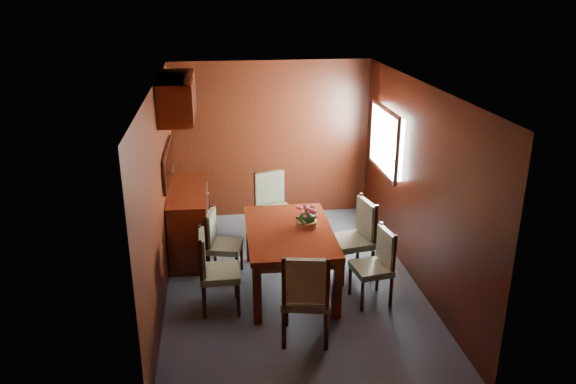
{
  "coord_description": "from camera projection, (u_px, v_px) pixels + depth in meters",
  "views": [
    {
      "loc": [
        -0.84,
        -6.02,
        3.42
      ],
      "look_at": [
        0.0,
        0.35,
        1.05
      ],
      "focal_mm": 35.0,
      "sensor_mm": 36.0,
      "label": 1
    }
  ],
  "objects": [
    {
      "name": "chair_foot",
      "position": [
        273.0,
        203.0,
        7.83
      ],
      "size": [
        0.6,
        0.59,
        1.01
      ],
      "rotation": [
        0.0,
        0.0,
        3.48
      ],
      "color": "black",
      "rests_on": "ground"
    },
    {
      "name": "sideboard",
      "position": [
        189.0,
        221.0,
        7.51
      ],
      "size": [
        0.48,
        1.4,
        0.9
      ],
      "primitive_type": "cube",
      "color": "black",
      "rests_on": "ground"
    },
    {
      "name": "chair_left_far",
      "position": [
        219.0,
        240.0,
        6.87
      ],
      "size": [
        0.48,
        0.49,
        0.88
      ],
      "rotation": [
        0.0,
        0.0,
        -1.78
      ],
      "color": "black",
      "rests_on": "ground"
    },
    {
      "name": "chair_left_near",
      "position": [
        213.0,
        267.0,
        6.14
      ],
      "size": [
        0.44,
        0.46,
        0.94
      ],
      "rotation": [
        0.0,
        0.0,
        -1.55
      ],
      "color": "black",
      "rests_on": "ground"
    },
    {
      "name": "chair_right_near",
      "position": [
        377.0,
        262.0,
        6.33
      ],
      "size": [
        0.46,
        0.47,
        0.88
      ],
      "rotation": [
        0.0,
        0.0,
        1.72
      ],
      "color": "black",
      "rests_on": "ground"
    },
    {
      "name": "room_shell",
      "position": [
        279.0,
        147.0,
        6.62
      ],
      "size": [
        3.06,
        4.52,
        2.41
      ],
      "color": "black",
      "rests_on": "ground"
    },
    {
      "name": "chair_right_far",
      "position": [
        357.0,
        234.0,
        6.88
      ],
      "size": [
        0.54,
        0.55,
        1.0
      ],
      "rotation": [
        0.0,
        0.0,
        1.77
      ],
      "color": "black",
      "rests_on": "ground"
    },
    {
      "name": "dining_table",
      "position": [
        289.0,
        238.0,
        6.57
      ],
      "size": [
        1.02,
        1.61,
        0.75
      ],
      "rotation": [
        0.0,
        0.0,
        -0.01
      ],
      "color": "black",
      "rests_on": "ground"
    },
    {
      "name": "chair_head",
      "position": [
        306.0,
        293.0,
        5.54
      ],
      "size": [
        0.56,
        0.54,
        1.02
      ],
      "rotation": [
        0.0,
        0.0,
        -0.19
      ],
      "color": "black",
      "rests_on": "ground"
    },
    {
      "name": "ground",
      "position": [
        292.0,
        282.0,
        6.89
      ],
      "size": [
        4.5,
        4.5,
        0.0
      ],
      "primitive_type": "plane",
      "color": "#353D48",
      "rests_on": "ground"
    },
    {
      "name": "flower_centerpiece",
      "position": [
        307.0,
        216.0,
        6.58
      ],
      "size": [
        0.27,
        0.27,
        0.27
      ],
      "color": "#BD663A",
      "rests_on": "dining_table"
    }
  ]
}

